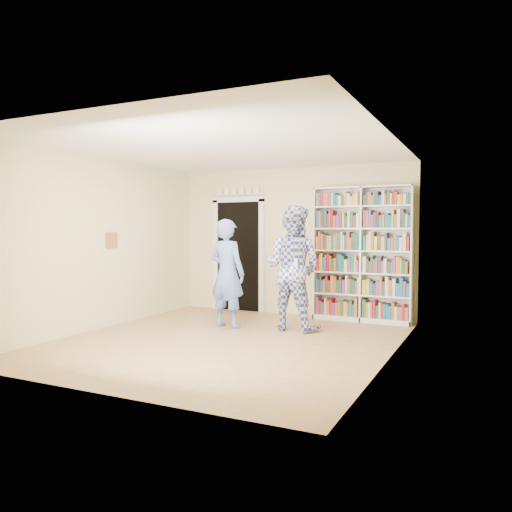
{
  "coord_description": "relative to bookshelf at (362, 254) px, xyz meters",
  "views": [
    {
      "loc": [
        3.37,
        -6.08,
        1.56
      ],
      "look_at": [
        0.03,
        0.9,
        1.16
      ],
      "focal_mm": 35.0,
      "sensor_mm": 36.0,
      "label": 1
    }
  ],
  "objects": [
    {
      "name": "doorway",
      "position": [
        -2.45,
        0.13,
        0.02
      ],
      "size": [
        1.1,
        0.08,
        2.43
      ],
      "color": "black",
      "rests_on": "floor"
    },
    {
      "name": "wall_left",
      "position": [
        -3.6,
        -2.34,
        0.19
      ],
      "size": [
        0.0,
        5.0,
        5.0
      ],
      "primitive_type": "plane",
      "rotation": [
        1.57,
        0.0,
        1.57
      ],
      "color": "beige",
      "rests_on": "floor"
    },
    {
      "name": "wall_art",
      "position": [
        -3.58,
        -2.14,
        0.24
      ],
      "size": [
        0.03,
        0.25,
        0.25
      ],
      "primitive_type": "cube",
      "color": "brown",
      "rests_on": "wall_left"
    },
    {
      "name": "wall_right",
      "position": [
        0.9,
        -2.34,
        0.19
      ],
      "size": [
        0.0,
        5.0,
        5.0
      ],
      "primitive_type": "plane",
      "rotation": [
        1.57,
        0.0,
        -1.57
      ],
      "color": "beige",
      "rests_on": "floor"
    },
    {
      "name": "bookshelf",
      "position": [
        0.0,
        0.0,
        0.0
      ],
      "size": [
        1.67,
        0.31,
        2.3
      ],
      "rotation": [
        0.0,
        0.0,
        -0.03
      ],
      "color": "white",
      "rests_on": "floor"
    },
    {
      "name": "man_blue",
      "position": [
        -1.83,
        -1.46,
        -0.29
      ],
      "size": [
        0.69,
        0.5,
        1.74
      ],
      "primitive_type": "imported",
      "rotation": [
        0.0,
        0.0,
        3.0
      ],
      "color": "#5879C4",
      "rests_on": "floor"
    },
    {
      "name": "ceiling",
      "position": [
        -1.35,
        -2.34,
        1.54
      ],
      "size": [
        5.0,
        5.0,
        0.0
      ],
      "primitive_type": "plane",
      "rotation": [
        3.14,
        0.0,
        0.0
      ],
      "color": "white",
      "rests_on": "wall_back"
    },
    {
      "name": "wall_back",
      "position": [
        -1.35,
        0.16,
        0.19
      ],
      "size": [
        4.5,
        0.0,
        4.5
      ],
      "primitive_type": "plane",
      "rotation": [
        1.57,
        0.0,
        0.0
      ],
      "color": "beige",
      "rests_on": "floor"
    },
    {
      "name": "man_plaid",
      "position": [
        -0.82,
        -1.15,
        -0.19
      ],
      "size": [
        1.02,
        0.83,
        1.95
      ],
      "primitive_type": "imported",
      "rotation": [
        0.0,
        0.0,
        3.04
      ],
      "color": "navy",
      "rests_on": "floor"
    },
    {
      "name": "paper_sheet",
      "position": [
        -0.74,
        -1.4,
        -0.17
      ],
      "size": [
        0.2,
        0.06,
        0.29
      ],
      "primitive_type": "cube",
      "rotation": [
        0.0,
        0.0,
        -0.24
      ],
      "color": "white",
      "rests_on": "man_plaid"
    },
    {
      "name": "floor",
      "position": [
        -1.35,
        -2.34,
        -1.16
      ],
      "size": [
        5.0,
        5.0,
        0.0
      ],
      "primitive_type": "plane",
      "color": "#936B47",
      "rests_on": "ground"
    }
  ]
}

